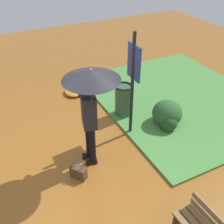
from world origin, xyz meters
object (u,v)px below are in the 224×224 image
(person_with_umbrella, at_px, (90,94))
(info_sign_post, at_px, (133,74))
(trash_bin, at_px, (123,101))
(handbag, at_px, (79,172))

(person_with_umbrella, relative_size, info_sign_post, 0.89)
(person_with_umbrella, xyz_separation_m, trash_bin, (-1.15, 1.29, -1.13))
(person_with_umbrella, bearing_deg, handbag, -59.05)
(handbag, bearing_deg, person_with_umbrella, 120.95)
(person_with_umbrella, xyz_separation_m, handbag, (0.24, -0.40, -1.42))
(handbag, distance_m, trash_bin, 2.21)
(info_sign_post, xyz_separation_m, handbag, (0.73, -1.52, -1.32))
(person_with_umbrella, distance_m, info_sign_post, 1.22)
(person_with_umbrella, relative_size, handbag, 5.53)
(handbag, bearing_deg, trash_bin, 129.52)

